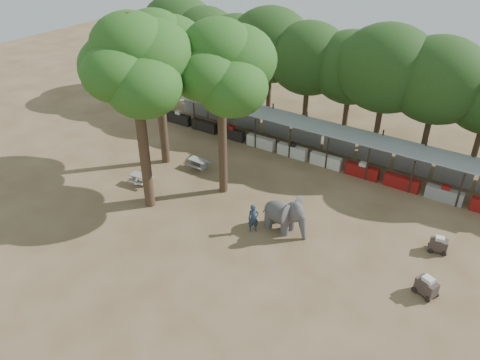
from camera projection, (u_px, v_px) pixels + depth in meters
The scene contains 12 objects.
ground at pixel (206, 254), 26.14m from camera, with size 100.00×100.00×0.00m, color brown.
vendor_stalls at pixel (315, 142), 35.43m from camera, with size 28.00×2.99×2.80m.
yard_tree_left at pixel (157, 52), 31.31m from camera, with size 7.10×6.90×11.02m.
yard_tree_center at pixel (134, 64), 25.81m from camera, with size 7.10×6.90×12.04m.
yard_tree_back at pixel (221, 66), 27.61m from camera, with size 7.10×6.90×11.36m.
backdrop_trees at pixel (348, 69), 36.87m from camera, with size 46.46×5.95×8.33m.
elephant at pixel (285, 214), 27.47m from camera, with size 3.02×2.29×2.29m.
handler at pixel (253, 218), 27.53m from camera, with size 0.65×0.43×1.81m, color #26384C.
picnic_table_near at pixel (141, 178), 32.33m from camera, with size 1.58×1.46×0.71m.
picnic_table_far at pixel (198, 163), 34.22m from camera, with size 1.43×1.29×0.71m.
cart_front at pixel (427, 286), 23.24m from camera, with size 1.33×1.13×1.10m.
cart_back at pixel (439, 244), 26.13m from camera, with size 1.13×0.85×0.99m.
Camera 1 is at (12.67, -15.85, 17.11)m, focal length 35.00 mm.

